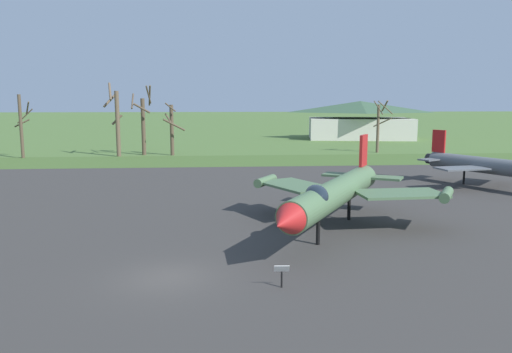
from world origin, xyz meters
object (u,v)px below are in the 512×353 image
Objects in this scene: jet_fighter_front_left at (335,193)px; jet_fighter_front_right at (499,166)px; visitor_building at (360,120)px; info_placard_front_left at (282,273)px.

jet_fighter_front_right is at bearing 35.89° from jet_fighter_front_left.
visitor_building is at bearing 85.51° from jet_fighter_front_right.
jet_fighter_front_right is (17.42, 12.60, -0.29)m from jet_fighter_front_left.
visitor_building is (22.02, 71.10, 1.30)m from jet_fighter_front_left.
visitor_building reaches higher than info_placard_front_left.
jet_fighter_front_left is 21.50m from jet_fighter_front_right.
jet_fighter_front_right is (21.73, 21.33, 1.43)m from info_placard_front_left.
jet_fighter_front_left is 0.68× the size of visitor_building.
visitor_building is at bearing 72.80° from jet_fighter_front_left.
jet_fighter_front_right is 58.70m from visitor_building.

